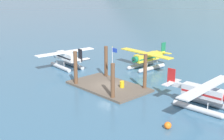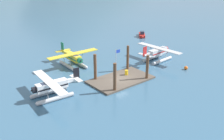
{
  "view_description": "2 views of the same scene",
  "coord_description": "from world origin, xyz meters",
  "px_view_note": "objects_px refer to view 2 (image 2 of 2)",
  "views": [
    {
      "loc": [
        28.43,
        -26.0,
        13.29
      ],
      "look_at": [
        -0.11,
        0.8,
        2.25
      ],
      "focal_mm": 48.46,
      "sensor_mm": 36.0,
      "label": 1
    },
    {
      "loc": [
        -28.29,
        -32.32,
        19.26
      ],
      "look_at": [
        -0.35,
        1.94,
        1.41
      ],
      "focal_mm": 43.56,
      "sensor_mm": 36.0,
      "label": 2
    }
  ],
  "objects_px": {
    "flagpole": "(117,60)",
    "mooring_buoy": "(186,68)",
    "fuel_drum": "(126,72)",
    "seaplane_yellow_bow_left": "(73,59)",
    "seaplane_white_port_fwd": "(52,88)",
    "boat_red_open_east": "(142,35)",
    "seaplane_silver_stbd_fwd": "(158,53)"
  },
  "relations": [
    {
      "from": "seaplane_white_port_fwd",
      "to": "boat_red_open_east",
      "type": "distance_m",
      "value": 39.51
    },
    {
      "from": "seaplane_white_port_fwd",
      "to": "boat_red_open_east",
      "type": "relative_size",
      "value": 2.54
    },
    {
      "from": "flagpole",
      "to": "fuel_drum",
      "type": "bearing_deg",
      "value": -8.77
    },
    {
      "from": "seaplane_yellow_bow_left",
      "to": "fuel_drum",
      "type": "bearing_deg",
      "value": -65.62
    },
    {
      "from": "fuel_drum",
      "to": "seaplane_yellow_bow_left",
      "type": "xyz_separation_m",
      "value": [
        -4.7,
        10.37,
        0.84
      ]
    },
    {
      "from": "seaplane_white_port_fwd",
      "to": "boat_red_open_east",
      "type": "height_order",
      "value": "seaplane_white_port_fwd"
    },
    {
      "from": "mooring_buoy",
      "to": "seaplane_yellow_bow_left",
      "type": "height_order",
      "value": "seaplane_yellow_bow_left"
    },
    {
      "from": "seaplane_white_port_fwd",
      "to": "seaplane_silver_stbd_fwd",
      "type": "bearing_deg",
      "value": 2.33
    },
    {
      "from": "mooring_buoy",
      "to": "seaplane_white_port_fwd",
      "type": "distance_m",
      "value": 25.71
    },
    {
      "from": "fuel_drum",
      "to": "boat_red_open_east",
      "type": "height_order",
      "value": "boat_red_open_east"
    },
    {
      "from": "boat_red_open_east",
      "to": "fuel_drum",
      "type": "bearing_deg",
      "value": -140.73
    },
    {
      "from": "fuel_drum",
      "to": "mooring_buoy",
      "type": "height_order",
      "value": "fuel_drum"
    },
    {
      "from": "seaplane_white_port_fwd",
      "to": "mooring_buoy",
      "type": "bearing_deg",
      "value": -13.21
    },
    {
      "from": "flagpole",
      "to": "mooring_buoy",
      "type": "xyz_separation_m",
      "value": [
        13.0,
        -5.08,
        -3.19
      ]
    },
    {
      "from": "fuel_drum",
      "to": "seaplane_white_port_fwd",
      "type": "relative_size",
      "value": 0.08
    },
    {
      "from": "fuel_drum",
      "to": "boat_red_open_east",
      "type": "xyz_separation_m",
      "value": [
        21.75,
        17.78,
        -0.25
      ]
    },
    {
      "from": "fuel_drum",
      "to": "boat_red_open_east",
      "type": "bearing_deg",
      "value": 39.27
    },
    {
      "from": "flagpole",
      "to": "boat_red_open_east",
      "type": "height_order",
      "value": "flagpole"
    },
    {
      "from": "flagpole",
      "to": "seaplane_silver_stbd_fwd",
      "type": "bearing_deg",
      "value": 8.09
    },
    {
      "from": "mooring_buoy",
      "to": "seaplane_white_port_fwd",
      "type": "xyz_separation_m",
      "value": [
        -25.0,
        5.87,
        1.23
      ]
    },
    {
      "from": "seaplane_yellow_bow_left",
      "to": "boat_red_open_east",
      "type": "bearing_deg",
      "value": 15.66
    },
    {
      "from": "flagpole",
      "to": "fuel_drum",
      "type": "relative_size",
      "value": 5.83
    },
    {
      "from": "boat_red_open_east",
      "to": "seaplane_silver_stbd_fwd",
      "type": "bearing_deg",
      "value": -125.49
    },
    {
      "from": "mooring_buoy",
      "to": "seaplane_white_port_fwd",
      "type": "bearing_deg",
      "value": 166.79
    },
    {
      "from": "seaplane_yellow_bow_left",
      "to": "seaplane_silver_stbd_fwd",
      "type": "distance_m",
      "value": 17.36
    },
    {
      "from": "seaplane_silver_stbd_fwd",
      "to": "seaplane_white_port_fwd",
      "type": "relative_size",
      "value": 1.0
    },
    {
      "from": "seaplane_yellow_bow_left",
      "to": "seaplane_white_port_fwd",
      "type": "distance_m",
      "value": 13.17
    },
    {
      "from": "seaplane_yellow_bow_left",
      "to": "boat_red_open_east",
      "type": "relative_size",
      "value": 2.53
    },
    {
      "from": "fuel_drum",
      "to": "seaplane_yellow_bow_left",
      "type": "relative_size",
      "value": 0.08
    },
    {
      "from": "fuel_drum",
      "to": "seaplane_white_port_fwd",
      "type": "distance_m",
      "value": 14.13
    },
    {
      "from": "flagpole",
      "to": "seaplane_white_port_fwd",
      "type": "relative_size",
      "value": 0.49
    },
    {
      "from": "mooring_buoy",
      "to": "seaplane_yellow_bow_left",
      "type": "xyz_separation_m",
      "value": [
        -15.64,
        15.13,
        1.23
      ]
    }
  ]
}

